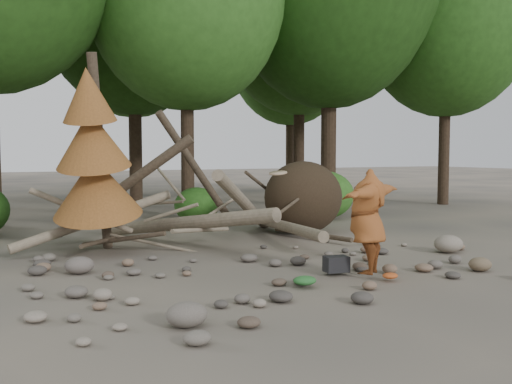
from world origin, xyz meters
name	(u,v)px	position (x,y,z in m)	size (l,w,h in m)	color
ground	(301,272)	(0.00, 0.00, 0.00)	(120.00, 120.00, 0.00)	#514C44
deadfall_pile	(286,200)	(2.02, 4.24, 0.95)	(8.55, 5.24, 3.30)	#332619
dead_conifer	(94,157)	(-3.12, 3.37, 2.11)	(2.06, 2.16, 4.35)	#4C3F30
bush_mid	(197,205)	(0.80, 7.80, 0.56)	(1.40, 1.40, 1.12)	#2B5E1B
bush_right	(324,195)	(5.00, 7.00, 0.80)	(2.00, 2.00, 1.60)	#357022
frisbee_thrower	(368,221)	(0.80, -0.94, 1.01)	(3.07, 1.73, 1.85)	brown
backpack	(336,267)	(0.44, -0.51, 0.14)	(0.42, 0.28, 0.28)	black
cloth_green	(305,284)	(-0.58, -1.11, 0.07)	(0.40, 0.33, 0.15)	#28642A
cloth_orange	(390,279)	(0.98, -1.35, 0.05)	(0.28, 0.23, 0.10)	#B34C1E
boulder_front_left	(187,314)	(-3.00, -2.24, 0.16)	(0.53, 0.48, 0.32)	#6A6158
boulder_front_right	(480,264)	(3.04, -1.41, 0.13)	(0.44, 0.39, 0.26)	brown
boulder_mid_right	(448,244)	(3.97, 0.33, 0.20)	(0.65, 0.59, 0.39)	gray
boulder_mid_left	(79,265)	(-3.72, 1.64, 0.16)	(0.53, 0.48, 0.32)	#685F58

